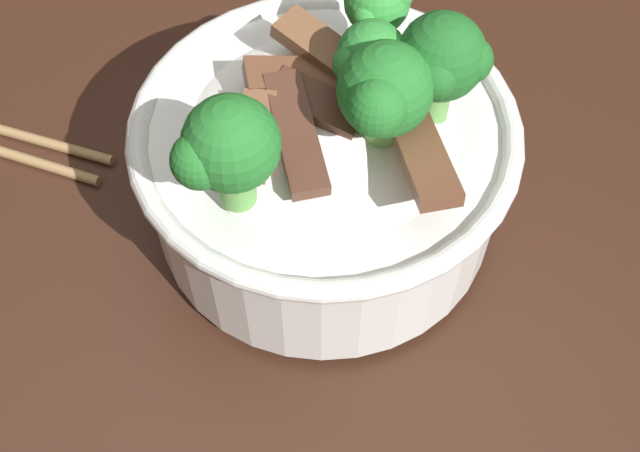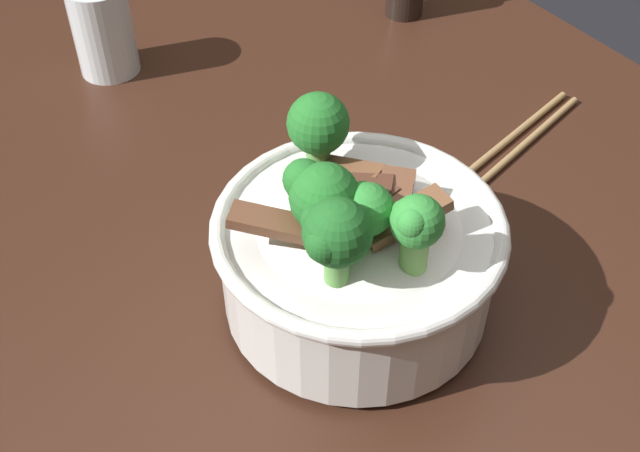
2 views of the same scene
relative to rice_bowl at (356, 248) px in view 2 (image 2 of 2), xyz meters
name	(u,v)px [view 2 (image 2 of 2)]	position (x,y,z in m)	size (l,w,h in m)	color
dining_table	(330,321)	(0.09, -0.04, -0.20)	(1.15, 0.85, 0.74)	#381E14
rice_bowl	(356,248)	(0.00, 0.00, 0.00)	(0.21, 0.21, 0.15)	white
drinking_glass	(104,35)	(0.42, 0.04, -0.02)	(0.06, 0.06, 0.10)	white
chopsticks_pair	(514,146)	(0.08, -0.24, -0.06)	(0.08, 0.21, 0.01)	#9E7A4C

